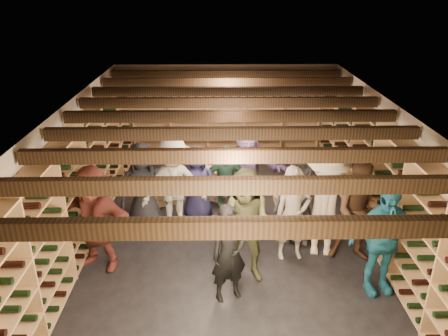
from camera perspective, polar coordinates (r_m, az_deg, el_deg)
ground at (r=8.09m, az=0.77°, el=-8.75°), size 8.00×8.00×0.00m
walls at (r=7.52m, az=0.82°, el=-0.98°), size 5.52×8.02×2.40m
ceiling at (r=7.12m, az=0.88°, el=7.87°), size 5.50×8.00×0.01m
ceiling_joists at (r=7.15m, az=0.87°, el=6.79°), size 5.40×7.12×0.18m
wine_rack_left at (r=7.93m, az=-18.09°, el=-1.87°), size 0.32×7.50×2.15m
wine_rack_right at (r=8.07m, az=19.40°, el=-1.62°), size 0.32×7.50×2.15m
wine_rack_back at (r=11.16m, az=0.26°, el=6.52°), size 4.70×0.30×2.15m
crate_stack_left at (r=9.17m, az=-7.94°, el=-3.08°), size 0.59×0.49×0.51m
crate_stack_right at (r=9.26m, az=-1.57°, el=-2.00°), size 0.59×0.51×0.68m
crate_loose at (r=9.29m, az=8.10°, el=-3.91°), size 0.51×0.34×0.17m
person_0 at (r=7.96m, az=-10.52°, el=-2.66°), size 0.95×0.73×1.72m
person_1 at (r=6.27m, az=0.68°, el=-11.13°), size 0.64×0.54×1.50m
person_2 at (r=6.59m, az=3.11°, el=-7.62°), size 1.08×0.97×1.82m
person_3 at (r=7.34m, az=13.09°, el=-4.55°), size 1.31×0.88×1.88m
person_4 at (r=6.73m, az=19.98°, el=-8.80°), size 1.08×0.58×1.75m
person_5 at (r=7.17m, az=-16.58°, el=-6.23°), size 1.70×1.09×1.75m
person_6 at (r=8.24m, az=-3.52°, el=-2.16°), size 0.77×0.52×1.52m
person_7 at (r=7.20m, az=9.00°, el=-5.93°), size 0.64×0.46×1.62m
person_8 at (r=7.35m, az=17.30°, el=-5.56°), size 0.93×0.78×1.75m
person_9 at (r=7.86m, az=-6.59°, el=-2.36°), size 1.29×0.90×1.82m
person_10 at (r=8.37m, az=0.16°, el=-1.82°), size 0.88×0.39×1.48m
person_11 at (r=8.64m, az=3.07°, el=-0.23°), size 1.60×0.58×1.70m
person_12 at (r=7.68m, az=9.77°, el=-3.75°), size 0.93×0.72×1.69m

